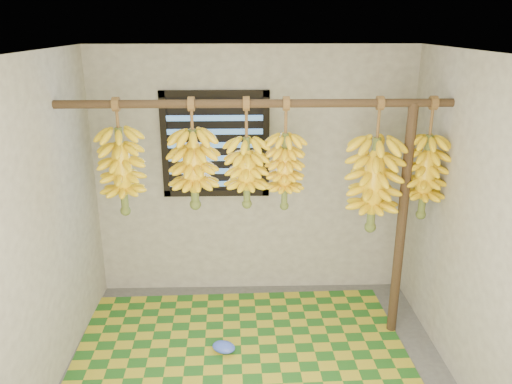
{
  "coord_description": "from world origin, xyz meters",
  "views": [
    {
      "loc": [
        -0.1,
        -3.05,
        2.58
      ],
      "look_at": [
        0.0,
        0.55,
        1.35
      ],
      "focal_mm": 35.0,
      "sensor_mm": 36.0,
      "label": 1
    }
  ],
  "objects_px": {
    "banana_bunch_f": "(425,177)",
    "woven_mat": "(242,364)",
    "banana_bunch_c": "(247,172)",
    "banana_bunch_d": "(285,171)",
    "plastic_bag": "(224,347)",
    "banana_bunch_a": "(122,171)",
    "banana_bunch_b": "(194,169)",
    "banana_bunch_e": "(374,185)",
    "support_post": "(401,225)"
  },
  "relations": [
    {
      "from": "banana_bunch_f",
      "to": "woven_mat",
      "type": "bearing_deg",
      "value": -163.16
    },
    {
      "from": "banana_bunch_c",
      "to": "banana_bunch_d",
      "type": "distance_m",
      "value": 0.3
    },
    {
      "from": "plastic_bag",
      "to": "banana_bunch_a",
      "type": "xyz_separation_m",
      "value": [
        -0.77,
        0.28,
        1.43
      ]
    },
    {
      "from": "woven_mat",
      "to": "banana_bunch_d",
      "type": "xyz_separation_m",
      "value": [
        0.35,
        0.45,
        1.46
      ]
    },
    {
      "from": "banana_bunch_b",
      "to": "banana_bunch_c",
      "type": "xyz_separation_m",
      "value": [
        0.41,
        0.0,
        -0.03
      ]
    },
    {
      "from": "banana_bunch_b",
      "to": "banana_bunch_f",
      "type": "xyz_separation_m",
      "value": [
        1.83,
        0.0,
        -0.08
      ]
    },
    {
      "from": "woven_mat",
      "to": "banana_bunch_f",
      "type": "relative_size",
      "value": 2.78
    },
    {
      "from": "plastic_bag",
      "to": "banana_bunch_a",
      "type": "relative_size",
      "value": 0.22
    },
    {
      "from": "banana_bunch_a",
      "to": "banana_bunch_e",
      "type": "xyz_separation_m",
      "value": [
        1.98,
        -0.0,
        -0.13
      ]
    },
    {
      "from": "banana_bunch_e",
      "to": "banana_bunch_f",
      "type": "height_order",
      "value": "same"
    },
    {
      "from": "plastic_bag",
      "to": "banana_bunch_d",
      "type": "relative_size",
      "value": 0.22
    },
    {
      "from": "plastic_bag",
      "to": "banana_bunch_a",
      "type": "bearing_deg",
      "value": 160.02
    },
    {
      "from": "plastic_bag",
      "to": "banana_bunch_b",
      "type": "bearing_deg",
      "value": 127.04
    },
    {
      "from": "banana_bunch_e",
      "to": "banana_bunch_f",
      "type": "bearing_deg",
      "value": 0.0
    },
    {
      "from": "banana_bunch_a",
      "to": "banana_bunch_c",
      "type": "distance_m",
      "value": 0.97
    },
    {
      "from": "plastic_bag",
      "to": "banana_bunch_f",
      "type": "bearing_deg",
      "value": 9.8
    },
    {
      "from": "woven_mat",
      "to": "banana_bunch_b",
      "type": "relative_size",
      "value": 3.12
    },
    {
      "from": "banana_bunch_b",
      "to": "woven_mat",
      "type": "bearing_deg",
      "value": -51.11
    },
    {
      "from": "plastic_bag",
      "to": "banana_bunch_e",
      "type": "relative_size",
      "value": 0.18
    },
    {
      "from": "banana_bunch_d",
      "to": "support_post",
      "type": "bearing_deg",
      "value": -0.0
    },
    {
      "from": "banana_bunch_a",
      "to": "banana_bunch_c",
      "type": "xyz_separation_m",
      "value": [
        0.97,
        -0.0,
        -0.02
      ]
    },
    {
      "from": "plastic_bag",
      "to": "banana_bunch_e",
      "type": "distance_m",
      "value": 1.8
    },
    {
      "from": "banana_bunch_a",
      "to": "banana_bunch_b",
      "type": "bearing_deg",
      "value": -0.0
    },
    {
      "from": "banana_bunch_b",
      "to": "banana_bunch_e",
      "type": "distance_m",
      "value": 1.43
    },
    {
      "from": "support_post",
      "to": "banana_bunch_a",
      "type": "xyz_separation_m",
      "value": [
        -2.24,
        0.0,
        0.48
      ]
    },
    {
      "from": "woven_mat",
      "to": "banana_bunch_f",
      "type": "height_order",
      "value": "banana_bunch_f"
    },
    {
      "from": "banana_bunch_b",
      "to": "support_post",
      "type": "bearing_deg",
      "value": 0.0
    },
    {
      "from": "banana_bunch_d",
      "to": "banana_bunch_e",
      "type": "distance_m",
      "value": 0.72
    },
    {
      "from": "banana_bunch_d",
      "to": "banana_bunch_f",
      "type": "relative_size",
      "value": 0.91
    },
    {
      "from": "banana_bunch_f",
      "to": "banana_bunch_e",
      "type": "bearing_deg",
      "value": 180.0
    },
    {
      "from": "woven_mat",
      "to": "banana_bunch_f",
      "type": "distance_m",
      "value": 2.08
    },
    {
      "from": "support_post",
      "to": "banana_bunch_e",
      "type": "height_order",
      "value": "banana_bunch_e"
    },
    {
      "from": "banana_bunch_c",
      "to": "banana_bunch_f",
      "type": "bearing_deg",
      "value": 0.0
    },
    {
      "from": "banana_bunch_d",
      "to": "banana_bunch_e",
      "type": "relative_size",
      "value": 0.82
    },
    {
      "from": "woven_mat",
      "to": "plastic_bag",
      "type": "bearing_deg",
      "value": 131.8
    },
    {
      "from": "banana_bunch_c",
      "to": "woven_mat",
      "type": "bearing_deg",
      "value": -96.72
    },
    {
      "from": "support_post",
      "to": "banana_bunch_b",
      "type": "height_order",
      "value": "banana_bunch_b"
    },
    {
      "from": "support_post",
      "to": "woven_mat",
      "type": "relative_size",
      "value": 0.74
    },
    {
      "from": "banana_bunch_a",
      "to": "banana_bunch_d",
      "type": "bearing_deg",
      "value": 0.0
    },
    {
      "from": "banana_bunch_c",
      "to": "banana_bunch_e",
      "type": "height_order",
      "value": "same"
    },
    {
      "from": "banana_bunch_c",
      "to": "banana_bunch_e",
      "type": "xyz_separation_m",
      "value": [
        1.01,
        0.0,
        -0.11
      ]
    },
    {
      "from": "woven_mat",
      "to": "banana_bunch_d",
      "type": "distance_m",
      "value": 1.57
    },
    {
      "from": "banana_bunch_a",
      "to": "banana_bunch_d",
      "type": "height_order",
      "value": "same"
    },
    {
      "from": "woven_mat",
      "to": "banana_bunch_a",
      "type": "relative_size",
      "value": 2.96
    },
    {
      "from": "banana_bunch_d",
      "to": "banana_bunch_a",
      "type": "bearing_deg",
      "value": 180.0
    },
    {
      "from": "banana_bunch_a",
      "to": "plastic_bag",
      "type": "bearing_deg",
      "value": -19.98
    },
    {
      "from": "support_post",
      "to": "banana_bunch_d",
      "type": "height_order",
      "value": "banana_bunch_d"
    },
    {
      "from": "banana_bunch_e",
      "to": "banana_bunch_a",
      "type": "bearing_deg",
      "value": 180.0
    },
    {
      "from": "banana_bunch_a",
      "to": "banana_bunch_e",
      "type": "height_order",
      "value": "same"
    },
    {
      "from": "plastic_bag",
      "to": "banana_bunch_f",
      "type": "xyz_separation_m",
      "value": [
        1.62,
        0.28,
        1.36
      ]
    }
  ]
}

